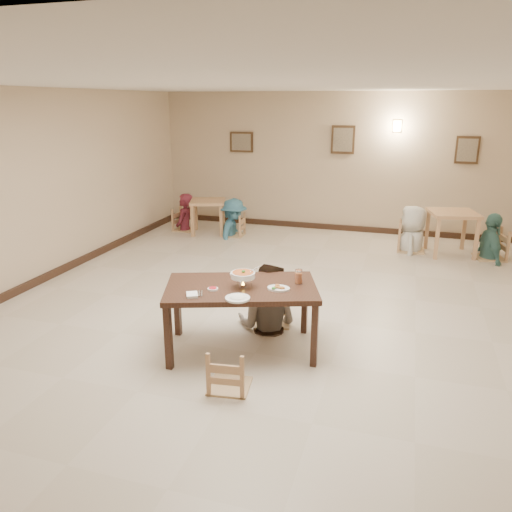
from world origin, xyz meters
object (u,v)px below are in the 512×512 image
(chair_near, at_px, (229,349))
(main_diner, at_px, (268,264))
(chair_far, at_px, (272,289))
(bg_chair_lr, at_px, (233,215))
(main_table, at_px, (241,292))
(bg_diner_d, at_px, (495,213))
(bg_chair_ll, at_px, (184,210))
(bg_diner_c, at_px, (415,206))
(curry_warmer, at_px, (243,275))
(bg_table_right, at_px, (453,219))
(bg_chair_rr, at_px, (493,231))
(bg_chair_rl, at_px, (413,224))
(drink_glass, at_px, (299,277))
(bg_diner_b, at_px, (233,199))
(bg_diner_a, at_px, (183,194))
(bg_table_left, at_px, (208,206))

(chair_near, height_order, main_diner, main_diner)
(chair_far, relative_size, bg_chair_lr, 1.05)
(main_table, distance_m, bg_diner_d, 5.73)
(bg_chair_ll, bearing_deg, bg_diner_c, -87.95)
(main_table, xyz_separation_m, bg_chair_lr, (-1.83, 4.87, -0.26))
(main_table, distance_m, bg_chair_lr, 5.21)
(curry_warmer, height_order, bg_diner_d, bg_diner_d)
(main_table, bearing_deg, bg_diner_d, 36.33)
(bg_table_right, relative_size, bg_chair_rr, 0.93)
(bg_diner_c, bearing_deg, bg_chair_lr, -88.96)
(bg_chair_rl, relative_size, bg_diner_d, 0.63)
(chair_far, height_order, bg_diner_c, bg_diner_c)
(curry_warmer, xyz_separation_m, drink_glass, (0.57, 0.31, -0.07))
(bg_chair_lr, height_order, bg_diner_b, bg_diner_b)
(curry_warmer, relative_size, drink_glass, 1.85)
(curry_warmer, relative_size, bg_diner_b, 0.19)
(drink_glass, distance_m, bg_table_right, 4.93)
(bg_chair_rr, bearing_deg, bg_diner_b, -103.02)
(bg_diner_a, bearing_deg, bg_chair_ll, -3.18)
(bg_chair_ll, xyz_separation_m, bg_diner_c, (4.90, -0.18, 0.42))
(chair_far, xyz_separation_m, bg_chair_ll, (-3.18, 4.18, -0.01))
(bg_table_left, distance_m, bg_table_right, 4.99)
(bg_diner_b, bearing_deg, drink_glass, -154.12)
(bg_diner_d, bearing_deg, bg_chair_rl, 74.54)
(chair_near, height_order, bg_diner_b, bg_diner_b)
(bg_diner_a, distance_m, bg_diner_b, 1.22)
(bg_diner_c, bearing_deg, bg_diner_a, -90.12)
(bg_table_right, bearing_deg, main_table, -118.08)
(curry_warmer, height_order, bg_diner_a, bg_diner_a)
(curry_warmer, height_order, bg_diner_b, bg_diner_b)
(main_diner, bearing_deg, bg_diner_a, -52.20)
(chair_far, relative_size, bg_diner_b, 0.59)
(drink_glass, bearing_deg, bg_diner_c, 74.54)
(bg_table_left, xyz_separation_m, bg_chair_rr, (5.69, -0.20, -0.07))
(curry_warmer, xyz_separation_m, bg_table_right, (2.52, 4.83, -0.26))
(bg_chair_ll, height_order, bg_diner_b, bg_diner_b)
(bg_chair_lr, distance_m, bg_diner_b, 0.36)
(bg_diner_b, distance_m, bg_diner_c, 3.69)
(curry_warmer, xyz_separation_m, bg_chair_rl, (1.82, 4.84, -0.40))
(bg_table_left, relative_size, bg_diner_b, 0.57)
(bg_diner_a, bearing_deg, bg_chair_lr, 81.19)
(drink_glass, height_order, bg_diner_a, bg_diner_a)
(main_table, height_order, bg_diner_a, bg_diner_a)
(bg_chair_lr, xyz_separation_m, bg_diner_d, (5.08, -0.15, 0.40))
(bg_diner_b, bearing_deg, bg_chair_rr, -93.72)
(chair_near, relative_size, bg_diner_c, 0.49)
(main_table, relative_size, drink_glass, 11.55)
(bg_diner_a, bearing_deg, bg_diner_c, 84.71)
(bg_chair_rl, xyz_separation_m, bg_diner_b, (-3.69, 0.06, 0.27))
(bg_chair_rr, height_order, bg_diner_d, bg_diner_d)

